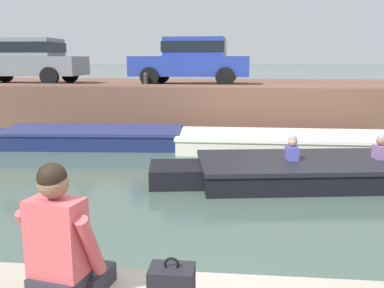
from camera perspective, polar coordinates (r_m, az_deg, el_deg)
ground_plane at (r=8.35m, az=3.69°, el=-5.28°), size 400.00×400.00×0.00m
far_quay_wall at (r=16.07m, az=4.82°, el=5.47°), size 60.00×6.00×1.52m
far_wall_coping at (r=13.13m, az=4.64°, el=7.69°), size 60.00×0.24×0.08m
boat_moored_west_navy at (r=12.29m, az=-14.15°, el=0.92°), size 5.95×2.19×0.48m
boat_moored_central_cream at (r=11.50m, az=11.05°, el=0.27°), size 6.78×1.99×0.44m
motorboat_passing at (r=8.78m, az=16.39°, el=-3.35°), size 6.24×2.78×0.93m
car_leftmost_grey at (r=16.06m, az=-21.23°, el=10.50°), size 4.03×2.05×1.54m
car_left_inner_blue at (r=14.42m, az=0.08°, el=11.25°), size 3.92×2.10×1.54m
mooring_bollard_mid at (r=13.54m, az=-6.17°, el=8.61°), size 0.15×0.15×0.45m
person_seated_left at (r=3.05m, az=-16.97°, el=-13.05°), size 0.58×0.59×0.96m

